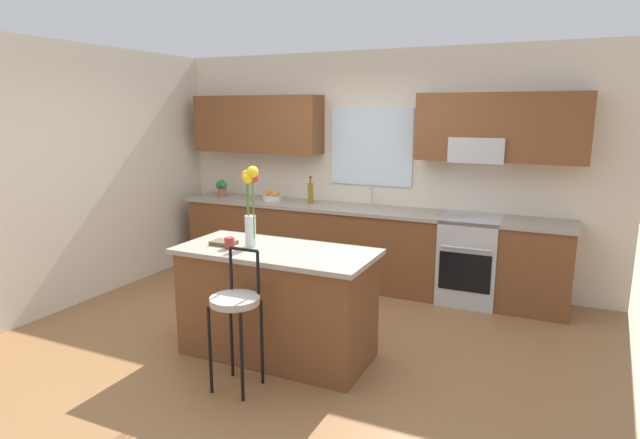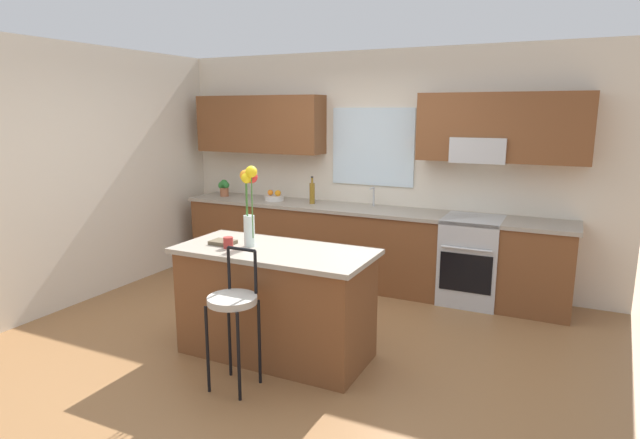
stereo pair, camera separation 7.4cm
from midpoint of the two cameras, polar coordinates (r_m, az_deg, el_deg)
The scene contains 14 objects.
ground_plane at distance 4.85m, azimuth -3.34°, elevation -12.86°, with size 14.00×14.00×0.00m, color olive.
wall_left at distance 6.30m, azimuth -23.18°, elevation 4.71°, with size 0.12×4.60×2.70m, color beige.
back_wall_assembly at distance 6.24m, azimuth 5.40°, elevation 7.00°, with size 5.60×0.50×2.70m.
counter_run at distance 6.16m, azimuth 4.11°, elevation -2.89°, with size 4.56×0.64×0.92m.
sink_faucet at distance 6.15m, azimuth 5.30°, elevation 2.73°, with size 0.02×0.13×0.23m.
oven_range at distance 5.83m, azimuth 15.60°, elevation -4.21°, with size 0.60×0.64×0.92m.
kitchen_island at distance 4.42m, azimuth -5.19°, elevation -8.94°, with size 1.62×0.77×0.92m.
bar_stool_near at distance 3.88m, azimuth -9.70°, elevation -9.31°, with size 0.36×0.36×1.04m.
flower_vase at distance 4.29m, azimuth -8.07°, elevation 2.38°, with size 0.16×0.16×0.67m.
mug_ceramic at distance 4.34m, azimuth -10.30°, elevation -2.52°, with size 0.08×0.08×0.09m, color #A52D28.
cookbook at distance 4.47m, azimuth -10.88°, elevation -2.49°, with size 0.20×0.15×0.03m, color brown.
fruit_bowl_oranges at distance 6.56m, azimuth -5.52°, elevation 2.43°, with size 0.24×0.24×0.13m.
bottle_olive_oil at distance 6.30m, azimuth -1.38°, elevation 2.93°, with size 0.06×0.06×0.33m.
potted_plant_small at distance 6.96m, azimuth -10.95°, elevation 3.45°, with size 0.17×0.12×0.22m.
Camera 1 is at (2.07, -3.89, 2.02)m, focal length 29.46 mm.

